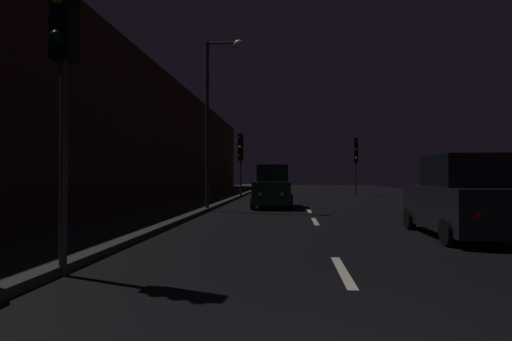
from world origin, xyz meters
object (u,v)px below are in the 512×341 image
Objects in this scene: traffic_light_far_left at (241,152)px; streetlamp_overhead at (217,99)px; traffic_light_near_left at (64,30)px; traffic_light_far_right at (356,154)px; car_parked_right_near at (461,200)px; car_approaching_headlights at (273,188)px.

traffic_light_far_left is 0.60× the size of streetlamp_overhead.
traffic_light_near_left is 27.39m from traffic_light_far_right.
traffic_light_near_left is 0.70× the size of streetlamp_overhead.
car_parked_right_near is (7.85, -17.32, -2.32)m from traffic_light_far_left.
traffic_light_far_right reaches higher than car_approaching_headlights.
traffic_light_far_left is (0.10, 21.99, -0.60)m from traffic_light_near_left.
traffic_light_near_left is 14.47m from car_approaching_headlights.
car_approaching_headlights is (2.64, -8.08, -2.31)m from traffic_light_far_left.
traffic_light_far_left is 10.66m from streetlamp_overhead.
streetlamp_overhead is at bearing 48.17° from car_parked_right_near.
traffic_light_far_left is at bearing 24.39° from car_parked_right_near.
traffic_light_far_right is 1.08× the size of car_approaching_headlights.
traffic_light_far_right is 0.60× the size of streetlamp_overhead.
traffic_light_near_left reaches higher than traffic_light_far_left.
traffic_light_near_left is 1.16× the size of traffic_light_far_left.
streetlamp_overhead is (-8.41, -14.48, 1.72)m from traffic_light_far_right.
traffic_light_near_left is 1.26× the size of car_approaching_headlights.
car_parked_right_near is (-0.80, -21.29, -2.32)m from traffic_light_far_right.
traffic_light_near_left is at bearing -21.47° from traffic_light_far_right.
car_parked_right_near is at bearing -4.99° from traffic_light_far_right.
traffic_light_far_right is 1.09× the size of car_parked_right_near.
traffic_light_near_left is at bearing -91.71° from streetlamp_overhead.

